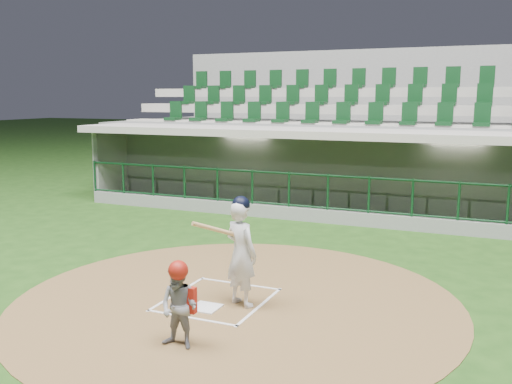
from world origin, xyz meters
The scene contains 8 objects.
ground centered at (0.00, 0.00, 0.00)m, with size 120.00×120.00×0.00m, color #1C3F12.
dirt_circle centered at (0.30, -0.20, 0.01)m, with size 7.20×7.20×0.01m, color brown.
home_plate centered at (0.00, -0.70, 0.02)m, with size 0.43×0.43×0.02m, color white.
batter_box_chalk centered at (0.00, -0.30, 0.02)m, with size 1.55×1.80×0.01m.
dugout_structure centered at (0.14, 7.83, 0.96)m, with size 16.40×3.70×3.00m.
seating_deck centered at (0.00, 10.91, 1.42)m, with size 17.00×6.72×5.15m.
batter centered at (0.45, -0.34, 0.89)m, with size 0.90×0.94×1.75m.
catcher centered at (0.36, -2.06, 0.60)m, with size 0.54×0.43×1.18m.
Camera 1 is at (4.09, -8.14, 3.27)m, focal length 40.00 mm.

